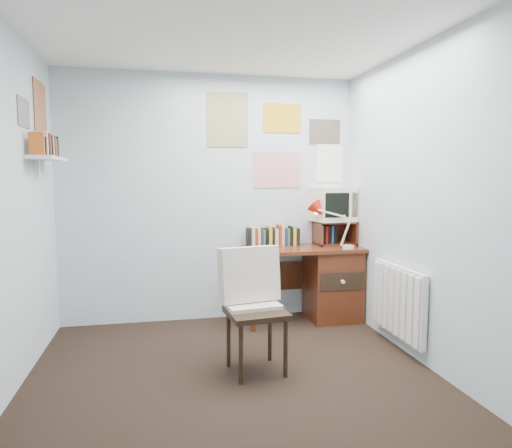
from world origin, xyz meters
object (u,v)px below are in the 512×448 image
at_px(desk, 327,280).
at_px(tv_riser, 335,233).
at_px(crt_tv, 333,203).
at_px(radiator, 398,301).
at_px(desk_lamp, 349,228).
at_px(wall_shelf, 47,158).
at_px(desk_chair, 256,313).

bearing_deg(desk, tv_riser, 42.96).
bearing_deg(crt_tv, tv_riser, -51.13).
relative_size(tv_riser, radiator, 0.50).
xyz_separation_m(desk_lamp, tv_riser, (-0.03, 0.29, -0.09)).
bearing_deg(desk, wall_shelf, -171.60).
relative_size(desk, wall_shelf, 1.94).
xyz_separation_m(desk, tv_riser, (0.12, 0.11, 0.48)).
relative_size(desk, radiator, 1.50).
xyz_separation_m(desk, wall_shelf, (-2.57, -0.38, 1.21)).
height_order(tv_riser, radiator, tv_riser).
relative_size(desk_lamp, crt_tv, 1.03).
bearing_deg(crt_tv, desk_chair, -137.37).
relative_size(desk_lamp, wall_shelf, 0.68).
relative_size(crt_tv, wall_shelf, 0.66).
distance_m(tv_riser, radiator, 1.15).
bearing_deg(desk_lamp, desk, 113.34).
bearing_deg(desk_lamp, crt_tv, 82.43).
height_order(desk_chair, radiator, desk_chair).
xyz_separation_m(desk, crt_tv, (0.10, 0.13, 0.80)).
relative_size(desk_lamp, tv_riser, 1.06).
bearing_deg(tv_riser, crt_tv, 135.51).
bearing_deg(tv_riser, desk_lamp, -83.45).
bearing_deg(wall_shelf, radiator, -10.89).
xyz_separation_m(desk_lamp, wall_shelf, (-2.72, -0.20, 0.65)).
distance_m(desk_chair, wall_shelf, 2.10).
xyz_separation_m(desk, desk_chair, (-0.99, -1.14, 0.05)).
bearing_deg(crt_tv, wall_shelf, -175.82).
height_order(desk_chair, wall_shelf, wall_shelf).
height_order(crt_tv, wall_shelf, wall_shelf).
relative_size(desk, crt_tv, 2.92).
bearing_deg(desk_chair, radiator, 1.84).
xyz_separation_m(desk_chair, wall_shelf, (-1.58, 0.76, 1.17)).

